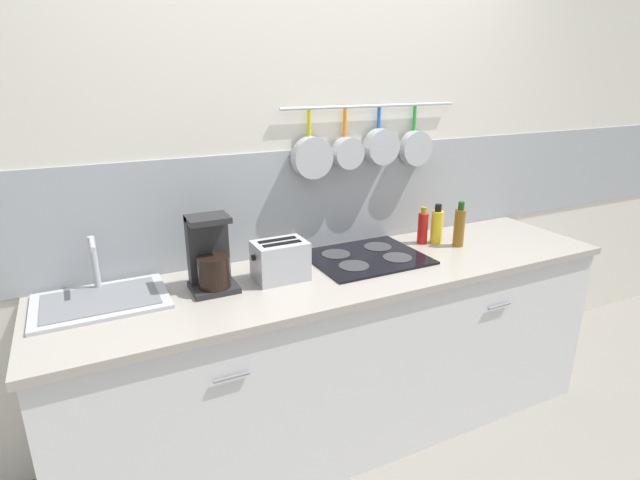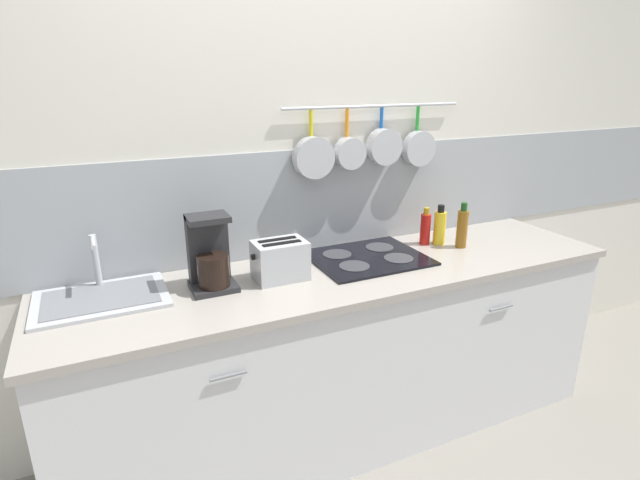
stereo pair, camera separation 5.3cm
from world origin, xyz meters
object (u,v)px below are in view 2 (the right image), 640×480
toaster (280,260)px  bottle_olive_oil (440,227)px  bottle_cooking_wine (462,228)px  coffee_maker (210,258)px  bottle_sesame_oil (425,228)px

toaster → bottle_olive_oil: size_ratio=1.15×
bottle_olive_oil → bottle_cooking_wine: (0.07, -0.09, 0.01)m
bottle_olive_oil → coffee_maker: bearing=-177.7°
bottle_sesame_oil → bottle_cooking_wine: 0.19m
bottle_sesame_oil → bottle_olive_oil: size_ratio=0.93×
bottle_sesame_oil → toaster: bearing=-172.4°
bottle_olive_oil → bottle_cooking_wine: 0.12m
coffee_maker → toaster: (0.30, -0.04, -0.04)m
coffee_maker → bottle_sesame_oil: size_ratio=1.60×
toaster → bottle_olive_oil: bearing=5.3°
coffee_maker → toaster: 0.30m
bottle_sesame_oil → bottle_olive_oil: (0.07, -0.03, 0.01)m
coffee_maker → toaster: bearing=-7.1°
toaster → bottle_sesame_oil: size_ratio=1.23×
coffee_maker → bottle_sesame_oil: 1.17m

